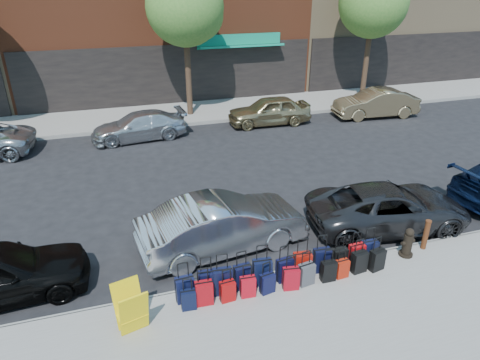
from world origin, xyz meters
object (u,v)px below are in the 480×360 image
object	(u,v)px
tree_center	(188,9)
suitcase_front_5	(285,270)
car_near_1	(223,225)
car_far_2	(269,111)
car_far_1	(139,126)
car_far_3	(376,103)
tree_right	(376,5)
bollard	(426,234)
car_near_2	(388,207)
display_rack	(131,309)
fire_hydrant	(408,243)

from	to	relation	value
tree_center	suitcase_front_5	xyz separation A→B (m)	(-0.62, -14.34, -4.96)
car_near_1	car_far_2	distance (m)	11.16
car_far_1	car_far_3	world-z (taller)	car_far_3
tree_right	car_far_3	distance (m)	5.65
tree_center	bollard	xyz separation A→B (m)	(3.55, -14.22, -4.81)
car_near_2	car_far_1	distance (m)	11.92
car_far_1	car_far_2	world-z (taller)	car_far_2
bollard	car_far_3	world-z (taller)	car_far_3
car_far_1	car_far_2	size ratio (longest dim) A/B	1.03
bollard	car_near_1	xyz separation A→B (m)	(-5.21, 1.85, 0.16)
display_rack	car_far_2	bearing A→B (deg)	43.46
tree_right	bollard	bearing A→B (deg)	-116.03
tree_right	display_rack	bearing A→B (deg)	-134.88
tree_center	car_near_1	size ratio (longest dim) A/B	1.56
car_far_3	display_rack	bearing A→B (deg)	-43.48
tree_right	display_rack	size ratio (longest dim) A/B	6.76
tree_center	fire_hydrant	bearing A→B (deg)	-78.60
display_rack	car_far_3	size ratio (longest dim) A/B	0.24
tree_right	car_near_1	size ratio (longest dim) A/B	1.56
tree_center	car_far_3	size ratio (longest dim) A/B	1.64
tree_right	car_far_3	size ratio (longest dim) A/B	1.64
bollard	car_near_1	world-z (taller)	car_near_1
tree_center	car_near_2	distance (m)	14.01
suitcase_front_5	bollard	xyz separation A→B (m)	(4.18, 0.12, 0.15)
car_near_1	car_near_2	distance (m)	5.05
suitcase_front_5	car_far_3	world-z (taller)	car_far_3
car_far_2	car_far_3	xyz separation A→B (m)	(5.87, -0.49, 0.02)
car_near_2	bollard	bearing A→B (deg)	-165.61
car_far_2	display_rack	bearing A→B (deg)	-29.75
fire_hydrant	display_rack	size ratio (longest dim) A/B	0.77
bollard	car_near_1	bearing A→B (deg)	160.45
car_far_1	suitcase_front_5	bearing A→B (deg)	6.83
fire_hydrant	car_near_2	world-z (taller)	car_near_2
car_far_1	car_near_1	bearing A→B (deg)	3.30
bollard	car_far_1	world-z (taller)	car_far_1
car_far_2	car_far_3	world-z (taller)	car_far_3
tree_center	display_rack	world-z (taller)	tree_center
bollard	car_far_2	size ratio (longest dim) A/B	0.21
tree_right	suitcase_front_5	size ratio (longest dim) A/B	7.50
car_near_1	car_far_1	bearing A→B (deg)	0.65
tree_center	suitcase_front_5	distance (m)	15.18
bollard	display_rack	size ratio (longest dim) A/B	0.82
tree_right	car_far_1	world-z (taller)	tree_right
fire_hydrant	bollard	xyz separation A→B (m)	(0.66, 0.13, 0.07)
car_near_2	car_far_1	size ratio (longest dim) A/B	1.12
tree_center	tree_right	size ratio (longest dim) A/B	1.00
car_near_1	car_far_3	bearing A→B (deg)	-57.05
tree_right	fire_hydrant	distance (m)	16.96
suitcase_front_5	car_far_1	xyz separation A→B (m)	(-2.45, 11.62, 0.17)
car_far_1	car_far_2	distance (m)	6.53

